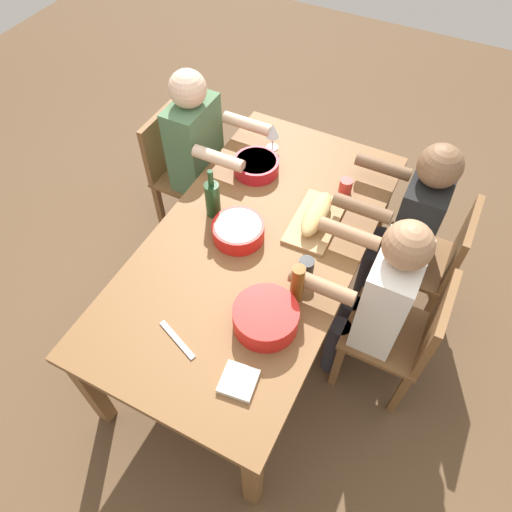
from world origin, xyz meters
The scene contains 20 objects.
ground_plane centered at (0.00, 0.00, 0.00)m, with size 8.00×8.00×0.00m, color brown.
dining_table centered at (0.00, 0.00, 0.66)m, with size 1.91×1.00×0.74m.
chair_near_center centered at (0.00, -0.82, 0.48)m, with size 0.40×0.40×0.85m.
diner_near_center centered at (0.00, -0.64, 0.70)m, with size 0.41×0.53×1.20m.
chair_near_right centered at (0.53, -0.82, 0.48)m, with size 0.40×0.40×0.85m.
diner_near_right centered at (0.53, -0.64, 0.70)m, with size 0.41×0.53×1.20m.
chair_far_right centered at (0.53, 0.82, 0.48)m, with size 0.40×0.40×0.85m.
diner_far_right centered at (0.53, 0.64, 0.70)m, with size 0.41×0.53×1.20m.
serving_bowl_pasta centered at (-0.01, 0.09, 0.79)m, with size 0.26×0.26×0.09m.
serving_bowl_salad centered at (-0.39, -0.25, 0.80)m, with size 0.28×0.28×0.11m.
serving_bowl_fruit centered at (0.46, 0.23, 0.79)m, with size 0.25×0.25×0.08m.
cutting_board centered at (0.25, -0.21, 0.75)m, with size 0.40×0.22×0.02m, color tan.
bread_loaf centered at (0.25, -0.21, 0.81)m, with size 0.32×0.11×0.09m, color tan.
wine_bottle centered at (0.08, 0.28, 0.85)m, with size 0.08×0.08×0.29m.
beer_bottle centered at (-0.21, -0.31, 0.85)m, with size 0.06×0.06×0.22m, color brown.
wine_glass centered at (0.69, 0.24, 0.86)m, with size 0.08×0.08×0.17m.
cup_near_center centered at (-0.07, -0.30, 0.79)m, with size 0.07×0.07×0.11m, color black.
cup_near_right centered at (0.53, -0.27, 0.78)m, with size 0.07×0.07×0.08m, color red.
carving_knife centered at (-0.63, 0.05, 0.74)m, with size 0.23×0.02×0.01m, color silver.
napkin_stack centered at (-0.68, -0.27, 0.75)m, with size 0.14×0.14×0.02m, color white.
Camera 1 is at (-1.35, -0.68, 2.57)m, focal length 33.59 mm.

